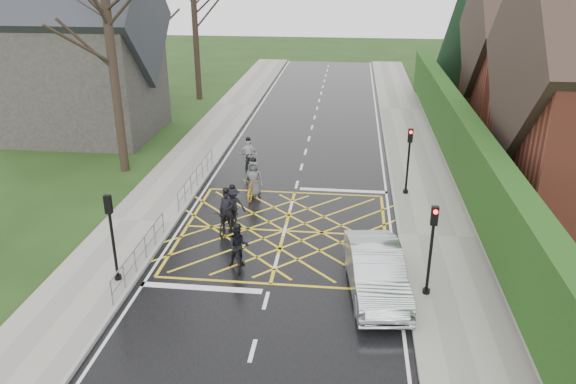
% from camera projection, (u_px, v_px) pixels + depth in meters
% --- Properties ---
extents(ground, '(120.00, 120.00, 0.00)m').
position_uv_depth(ground, '(285.00, 231.00, 22.51)').
color(ground, black).
rests_on(ground, ground).
extents(road, '(9.00, 80.00, 0.01)m').
position_uv_depth(road, '(285.00, 231.00, 22.51)').
color(road, black).
rests_on(road, ground).
extents(sidewalk_right, '(3.00, 80.00, 0.15)m').
position_uv_depth(sidewalk_right, '(437.00, 237.00, 21.85)').
color(sidewalk_right, gray).
rests_on(sidewalk_right, ground).
extents(sidewalk_left, '(3.00, 80.00, 0.15)m').
position_uv_depth(sidewalk_left, '(140.00, 222.00, 23.11)').
color(sidewalk_left, gray).
rests_on(sidewalk_left, ground).
extents(stone_wall, '(0.50, 38.00, 0.70)m').
position_uv_depth(stone_wall, '(458.00, 177.00, 27.07)').
color(stone_wall, slate).
rests_on(stone_wall, ground).
extents(hedge, '(0.90, 38.00, 2.80)m').
position_uv_depth(hedge, '(463.00, 143.00, 26.39)').
color(hedge, '#103C12').
rests_on(hedge, stone_wall).
extents(house_far, '(9.80, 8.80, 10.30)m').
position_uv_depth(house_far, '(547.00, 56.00, 35.79)').
color(house_far, brown).
rests_on(house_far, ground).
extents(conifer, '(4.60, 4.60, 10.00)m').
position_uv_depth(conifer, '(462.00, 30.00, 43.30)').
color(conifer, black).
rests_on(conifer, ground).
extents(church, '(8.80, 7.80, 11.00)m').
position_uv_depth(church, '(81.00, 54.00, 33.02)').
color(church, '#2D2B28').
rests_on(church, ground).
extents(tree_near, '(9.24, 9.24, 11.44)m').
position_uv_depth(tree_near, '(106.00, 10.00, 25.90)').
color(tree_near, black).
rests_on(tree_near, ground).
extents(tree_far, '(8.40, 8.40, 10.40)m').
position_uv_depth(tree_far, '(194.00, 2.00, 40.88)').
color(tree_far, black).
rests_on(tree_far, ground).
extents(railing_south, '(0.05, 5.04, 1.03)m').
position_uv_depth(railing_south, '(140.00, 249.00, 19.48)').
color(railing_south, slate).
rests_on(railing_south, ground).
extents(railing_north, '(0.05, 6.04, 1.03)m').
position_uv_depth(railing_north, '(196.00, 173.00, 26.36)').
color(railing_north, slate).
rests_on(railing_north, ground).
extents(traffic_light_ne, '(0.24, 0.31, 3.21)m').
position_uv_depth(traffic_light_ne, '(408.00, 162.00, 25.18)').
color(traffic_light_ne, black).
rests_on(traffic_light_ne, ground).
extents(traffic_light_se, '(0.24, 0.31, 3.21)m').
position_uv_depth(traffic_light_se, '(431.00, 252.00, 17.48)').
color(traffic_light_se, black).
rests_on(traffic_light_se, ground).
extents(traffic_light_sw, '(0.24, 0.31, 3.21)m').
position_uv_depth(traffic_light_sw, '(113.00, 239.00, 18.28)').
color(traffic_light_sw, black).
rests_on(traffic_light_sw, ground).
extents(cyclist_rear, '(0.74, 1.91, 1.83)m').
position_uv_depth(cyclist_rear, '(227.00, 217.00, 22.36)').
color(cyclist_rear, black).
rests_on(cyclist_rear, ground).
extents(cyclist_back, '(0.86, 1.74, 1.68)m').
position_uv_depth(cyclist_back, '(238.00, 251.00, 19.67)').
color(cyclist_back, black).
rests_on(cyclist_back, ground).
extents(cyclist_mid, '(1.08, 1.83, 1.72)m').
position_uv_depth(cyclist_mid, '(233.00, 209.00, 22.92)').
color(cyclist_mid, black).
rests_on(cyclist_mid, ground).
extents(cyclist_front, '(0.94, 1.74, 1.74)m').
position_uv_depth(cyclist_front, '(248.00, 158.00, 28.82)').
color(cyclist_front, black).
rests_on(cyclist_front, ground).
extents(cyclist_lead, '(0.88, 1.98, 1.89)m').
position_uv_depth(cyclist_lead, '(254.00, 183.00, 25.51)').
color(cyclist_lead, '#B28215').
rests_on(cyclist_lead, ground).
extents(car, '(2.22, 4.91, 1.56)m').
position_uv_depth(car, '(376.00, 271.00, 18.08)').
color(car, silver).
rests_on(car, ground).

